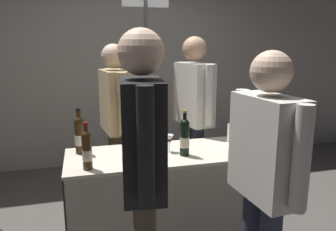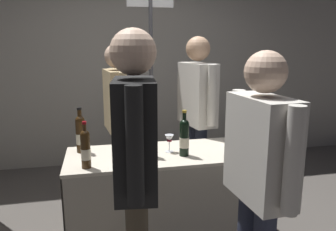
# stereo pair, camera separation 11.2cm
# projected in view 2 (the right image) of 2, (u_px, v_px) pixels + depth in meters

# --- Properties ---
(back_partition) EXTENTS (7.25, 0.12, 3.14)m
(back_partition) POSITION_uv_depth(u_px,v_px,m) (135.00, 49.00, 4.41)
(back_partition) COLOR #9E998E
(back_partition) RESTS_ON ground_plane
(tasting_table) EXTENTS (1.58, 0.62, 0.78)m
(tasting_table) POSITION_uv_depth(u_px,v_px,m) (168.00, 182.00, 2.63)
(tasting_table) COLOR beige
(tasting_table) RESTS_ON ground_plane
(featured_wine_bottle) EXTENTS (0.07, 0.07, 0.33)m
(featured_wine_bottle) POSITION_uv_depth(u_px,v_px,m) (86.00, 148.00, 2.22)
(featured_wine_bottle) COLOR #38230F
(featured_wine_bottle) RESTS_ON tasting_table
(display_bottle_0) EXTENTS (0.08, 0.08, 0.36)m
(display_bottle_0) POSITION_uv_depth(u_px,v_px,m) (81.00, 133.00, 2.56)
(display_bottle_0) COLOR #38230F
(display_bottle_0) RESTS_ON tasting_table
(display_bottle_1) EXTENTS (0.07, 0.07, 0.35)m
(display_bottle_1) POSITION_uv_depth(u_px,v_px,m) (149.00, 137.00, 2.46)
(display_bottle_1) COLOR #192333
(display_bottle_1) RESTS_ON tasting_table
(display_bottle_2) EXTENTS (0.07, 0.07, 0.36)m
(display_bottle_2) POSITION_uv_depth(u_px,v_px,m) (184.00, 137.00, 2.48)
(display_bottle_2) COLOR black
(display_bottle_2) RESTS_ON tasting_table
(display_bottle_3) EXTENTS (0.08, 0.08, 0.34)m
(display_bottle_3) POSITION_uv_depth(u_px,v_px,m) (133.00, 133.00, 2.60)
(display_bottle_3) COLOR black
(display_bottle_3) RESTS_ON tasting_table
(wine_glass_near_vendor) EXTENTS (0.07, 0.07, 0.14)m
(wine_glass_near_vendor) POSITION_uv_depth(u_px,v_px,m) (169.00, 139.00, 2.57)
(wine_glass_near_vendor) COLOR silver
(wine_glass_near_vendor) RESTS_ON tasting_table
(wine_glass_mid) EXTENTS (0.08, 0.08, 0.15)m
(wine_glass_mid) POSITION_uv_depth(u_px,v_px,m) (129.00, 143.00, 2.46)
(wine_glass_mid) COLOR silver
(wine_glass_mid) RESTS_ON tasting_table
(brochure_stand) EXTENTS (0.02, 0.14, 0.17)m
(brochure_stand) POSITION_uv_depth(u_px,v_px,m) (232.00, 136.00, 2.75)
(brochure_stand) COLOR silver
(brochure_stand) RESTS_ON tasting_table
(vendor_presenter) EXTENTS (0.27, 0.64, 1.63)m
(vendor_presenter) POSITION_uv_depth(u_px,v_px,m) (119.00, 113.00, 3.10)
(vendor_presenter) COLOR #4C4233
(vendor_presenter) RESTS_ON ground_plane
(vendor_assistant) EXTENTS (0.29, 0.63, 1.70)m
(vendor_assistant) POSITION_uv_depth(u_px,v_px,m) (197.00, 106.00, 3.20)
(vendor_assistant) COLOR #2D3347
(vendor_assistant) RESTS_ON ground_plane
(taster_foreground_right) EXTENTS (0.26, 0.57, 1.70)m
(taster_foreground_right) POSITION_uv_depth(u_px,v_px,m) (136.00, 160.00, 1.71)
(taster_foreground_right) COLOR #4C4233
(taster_foreground_right) RESTS_ON ground_plane
(taster_foreground_left) EXTENTS (0.24, 0.61, 1.59)m
(taster_foreground_left) POSITION_uv_depth(u_px,v_px,m) (259.00, 170.00, 1.75)
(taster_foreground_left) COLOR #2D3347
(taster_foreground_left) RESTS_ON ground_plane
(booth_signpost) EXTENTS (0.49, 0.04, 2.20)m
(booth_signpost) POSITION_uv_depth(u_px,v_px,m) (151.00, 73.00, 3.53)
(booth_signpost) COLOR #47474C
(booth_signpost) RESTS_ON ground_plane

